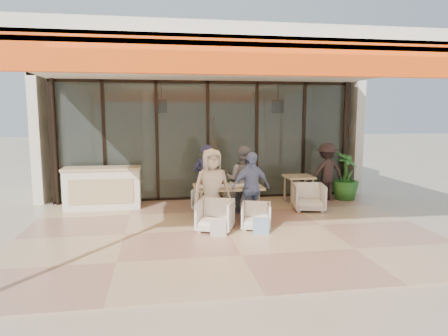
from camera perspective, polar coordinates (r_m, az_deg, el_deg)
The scene contains 21 objects.
ground at distance 8.13m, azimuth 0.33°, elevation -8.93°, with size 70.00×70.00×0.00m, color #C6B293.
terrace_floor at distance 8.13m, azimuth 0.33°, elevation -8.90°, with size 8.00×6.00×0.01m, color tan.
terrace_structure at distance 7.58m, azimuth 0.69°, elevation 14.69°, with size 8.00×6.00×3.40m.
glass_storefront at distance 10.78m, azimuth -2.33°, elevation 3.86°, with size 8.08×0.10×3.20m.
interior_block at distance 13.06m, azimuth -3.55°, elevation 7.31°, with size 9.05×3.62×3.52m.
host_counter at distance 10.23m, azimuth -16.92°, elevation -2.73°, with size 1.85×0.65×1.04m.
dining_table at distance 8.91m, azimuth 0.51°, elevation -2.90°, with size 1.50×0.90×0.93m.
chair_far_left at distance 9.84m, azimuth -2.81°, elevation -4.23°, with size 0.57×0.53×0.58m, color white.
chair_far_right at distance 9.96m, azimuth 2.01°, elevation -3.80°, with size 0.66×0.62×0.68m, color white.
chair_near_left at distance 7.99m, azimuth -1.26°, elevation -6.61°, with size 0.68×0.64×0.70m, color white.
chair_near_right at distance 8.16m, azimuth 4.63°, elevation -6.69°, with size 0.59×0.55×0.60m, color white.
diner_navy at distance 9.26m, azimuth -2.48°, elevation -1.66°, with size 0.60×0.39×1.64m, color #181C36.
diner_grey at distance 9.39m, azimuth 2.62°, elevation -1.67°, with size 0.77×0.60×1.59m, color slate.
diner_cream at distance 8.38m, azimuth -1.75°, elevation -2.73°, with size 0.79×0.52×1.62m, color beige.
diner_periwinkle at distance 8.53m, azimuth 3.86°, elevation -2.84°, with size 0.90×0.37×1.53m, color #6F88B9.
tote_bag_cream at distance 7.66m, azimuth -0.84°, elevation -8.66°, with size 0.30×0.10×0.34m, color silver.
tote_bag_blue at distance 7.82m, azimuth 5.33°, elevation -8.35°, with size 0.30×0.10×0.34m, color #99BFD8.
side_table at distance 10.49m, azimuth 10.62°, elevation -1.68°, with size 0.70×0.70×0.74m.
side_chair at distance 9.85m, azimuth 12.06°, elevation -3.94°, with size 0.71×0.67×0.73m, color white.
standing_woman at distance 11.01m, azimuth 14.43°, elevation -0.58°, with size 1.01×0.58×1.57m, color black.
potted_palm at distance 11.27m, azimuth 16.94°, elevation -1.13°, with size 0.74×0.74×1.32m, color #1E5919.
Camera 1 is at (-1.30, -7.68, 2.34)m, focal length 32.00 mm.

